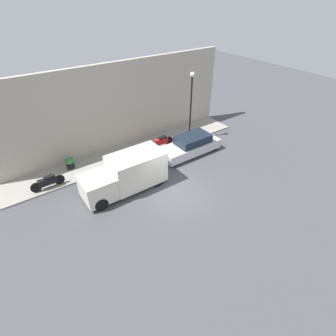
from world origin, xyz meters
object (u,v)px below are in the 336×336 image
parked_car (191,145)px  delivery_van (125,174)px  streetlamp (191,98)px  motorcycle_red (161,142)px  potted_plant (70,163)px  motorcycle_black (48,182)px

parked_car → delivery_van: (-0.93, 5.53, 0.42)m
streetlamp → delivery_van: bearing=110.6°
parked_car → motorcycle_red: bearing=37.2°
parked_car → potted_plant: 8.10m
delivery_van → motorcycle_red: (2.68, -4.20, -0.50)m
streetlamp → potted_plant: streetlamp is taller
parked_car → streetlamp: streetlamp is taller
delivery_van → streetlamp: streetlamp is taller
parked_car → potted_plant: bearing=68.9°
motorcycle_black → motorcycle_red: (0.10, -7.90, 0.03)m
motorcycle_red → motorcycle_black: bearing=90.7°
delivery_van → potted_plant: delivery_van is taller
motorcycle_black → streetlamp: bearing=-90.3°
parked_car → delivery_van: 5.62m
parked_car → potted_plant: size_ratio=5.42×
motorcycle_red → parked_car: bearing=-142.8°
delivery_van → motorcycle_black: 4.54m
parked_car → streetlamp: size_ratio=0.88×
motorcycle_black → potted_plant: potted_plant is taller
delivery_van → potted_plant: 4.37m
delivery_van → potted_plant: bearing=27.8°
streetlamp → parked_car: bearing=143.5°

